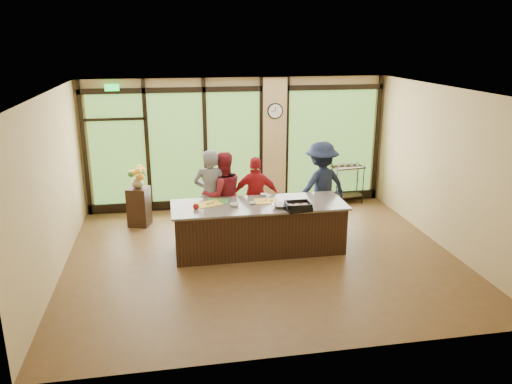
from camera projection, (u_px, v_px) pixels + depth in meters
name	position (u px, v px, depth m)	size (l,w,h in m)	color
floor	(262.00, 257.00, 9.15)	(7.00, 7.00, 0.00)	#53391D
ceiling	(262.00, 91.00, 8.26)	(7.00, 7.00, 0.00)	silver
back_wall	(238.00, 144.00, 11.53)	(7.00, 7.00, 0.00)	tan
left_wall	(51.00, 188.00, 8.12)	(6.00, 6.00, 0.00)	tan
right_wall	(446.00, 169.00, 9.30)	(6.00, 6.00, 0.00)	tan
window_wall	(245.00, 148.00, 11.54)	(6.90, 0.12, 3.00)	tan
island_base	(259.00, 228.00, 9.30)	(3.10, 1.00, 0.88)	black
countertop	(259.00, 205.00, 9.17)	(3.20, 1.10, 0.04)	slate
wall_clock	(275.00, 111.00, 11.33)	(0.36, 0.04, 0.36)	black
cook_left	(211.00, 195.00, 9.71)	(0.66, 0.44, 1.82)	slate
cook_midleft	(223.00, 195.00, 9.81)	(0.85, 0.66, 1.75)	maroon
cook_midright	(256.00, 197.00, 9.94)	(0.95, 0.40, 1.62)	#A3191E
cook_right	(321.00, 186.00, 10.22)	(1.20, 0.69, 1.86)	#161D32
roasting_pan	(298.00, 208.00, 8.82)	(0.44, 0.34, 0.08)	black
mixing_bowl	(280.00, 206.00, 8.96)	(0.29, 0.29, 0.07)	silver
cutting_board_left	(218.00, 201.00, 9.30)	(0.40, 0.30, 0.01)	#3A8530
cutting_board_center	(208.00, 204.00, 9.14)	(0.44, 0.33, 0.01)	gold
cutting_board_right	(267.00, 201.00, 9.30)	(0.44, 0.33, 0.01)	gold
prep_bowl_near	(234.00, 205.00, 9.03)	(0.16, 0.16, 0.05)	white
prep_bowl_mid	(253.00, 203.00, 9.15)	(0.12, 0.12, 0.04)	white
prep_bowl_far	(264.00, 195.00, 9.65)	(0.14, 0.14, 0.03)	white
red_ramekin	(196.00, 207.00, 8.87)	(0.10, 0.10, 0.08)	#9F170F
flower_stand	(139.00, 207.00, 10.58)	(0.42, 0.42, 0.83)	black
flower_vase	(137.00, 182.00, 10.42)	(0.25, 0.25, 0.26)	olive
bar_cart	(347.00, 179.00, 12.00)	(0.77, 0.50, 1.00)	black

